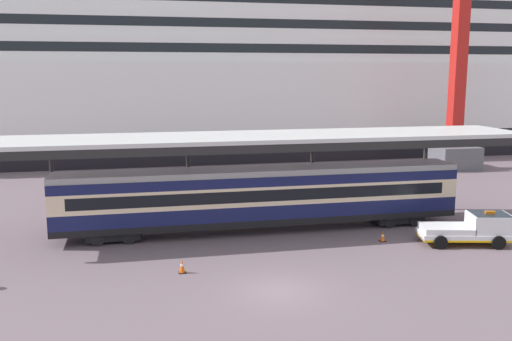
# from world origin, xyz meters

# --- Properties ---
(ground_plane) EXTENTS (400.00, 400.00, 0.00)m
(ground_plane) POSITION_xyz_m (0.00, 0.00, 0.00)
(ground_plane) COLOR #6A5962
(cruise_ship) EXTENTS (122.21, 31.19, 32.88)m
(cruise_ship) POSITION_xyz_m (4.02, 52.21, 11.37)
(cruise_ship) COLOR black
(cruise_ship) RESTS_ON ground
(platform_canopy) EXTENTS (34.81, 6.02, 6.16)m
(platform_canopy) POSITION_xyz_m (1.47, 10.51, 5.92)
(platform_canopy) COLOR silver
(platform_canopy) RESTS_ON ground
(train_carriage) EXTENTS (25.75, 2.81, 4.11)m
(train_carriage) POSITION_xyz_m (1.47, 10.09, 2.32)
(train_carriage) COLOR black
(train_carriage) RESTS_ON ground
(service_truck) EXTENTS (5.53, 3.16, 2.02)m
(service_truck) POSITION_xyz_m (13.08, 4.64, 0.99)
(service_truck) COLOR white
(service_truck) RESTS_ON ground
(traffic_cone_near) EXTENTS (0.36, 0.36, 0.62)m
(traffic_cone_near) POSITION_xyz_m (8.11, 6.30, 0.30)
(traffic_cone_near) COLOR black
(traffic_cone_near) RESTS_ON ground
(traffic_cone_mid) EXTENTS (0.36, 0.36, 0.74)m
(traffic_cone_mid) POSITION_xyz_m (-4.21, 3.35, 0.36)
(traffic_cone_mid) COLOR black
(traffic_cone_mid) RESTS_ON ground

